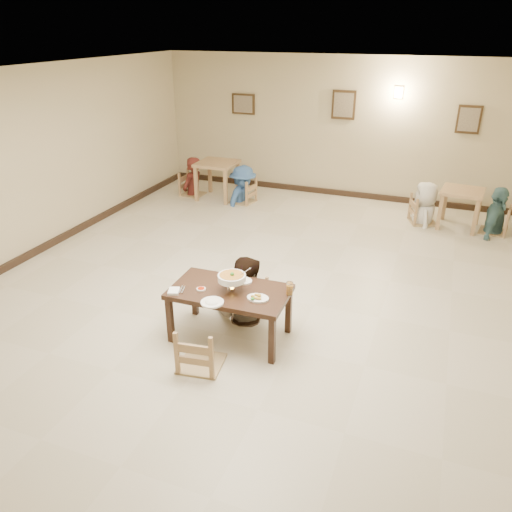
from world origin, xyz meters
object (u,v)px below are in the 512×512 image
at_px(bg_chair_ll, 192,173).
at_px(bg_chair_rr, 498,208).
at_px(bg_table_left, 217,168).
at_px(bg_diner_b, 243,166).
at_px(bg_table_right, 462,197).
at_px(bg_chair_lr, 243,180).
at_px(bg_diner_d, 502,187).
at_px(bg_chair_rl, 426,198).
at_px(bg_diner_a, 191,157).
at_px(drink_glass, 290,289).
at_px(main_diner, 244,258).
at_px(main_table, 230,295).
at_px(chair_far, 249,283).
at_px(bg_diner_c, 428,182).
at_px(chair_near, 199,327).
at_px(curry_warmer, 232,278).

xyz_separation_m(bg_chair_ll, bg_chair_rr, (6.31, 0.01, -0.02)).
height_order(bg_table_left, bg_chair_rr, bg_chair_rr).
bearing_deg(bg_diner_b, bg_table_right, -81.97).
distance_m(bg_chair_lr, bg_diner_d, 5.06).
bearing_deg(bg_chair_lr, bg_chair_rl, 101.39).
bearing_deg(bg_table_left, bg_chair_lr, -4.90).
bearing_deg(bg_chair_ll, bg_table_right, -88.68).
bearing_deg(bg_diner_a, bg_chair_lr, 93.85).
relative_size(drink_glass, bg_table_right, 0.19).
bearing_deg(main_diner, bg_diner_b, -70.28).
relative_size(main_table, bg_chair_rr, 1.47).
bearing_deg(bg_diner_b, bg_chair_ll, 94.11).
height_order(bg_table_left, bg_chair_lr, bg_chair_lr).
xyz_separation_m(bg_table_right, bg_chair_rr, (0.63, -0.04, -0.12)).
bearing_deg(chair_far, bg_table_left, 124.56).
bearing_deg(bg_diner_c, drink_glass, -27.38).
distance_m(drink_glass, bg_diner_a, 6.09).
distance_m(bg_chair_ll, bg_diner_d, 6.32).
bearing_deg(bg_chair_rl, bg_table_right, -111.34).
bearing_deg(bg_table_left, chair_near, -66.86).
relative_size(chair_near, bg_table_left, 1.24).
bearing_deg(bg_table_left, bg_chair_rl, 0.84).
bearing_deg(bg_table_left, bg_chair_ll, 179.96).
relative_size(main_table, bg_chair_ll, 1.42).
bearing_deg(bg_diner_a, main_table, 38.53).
xyz_separation_m(chair_far, bg_table_right, (2.59, 4.32, 0.17)).
bearing_deg(main_table, chair_near, -98.91).
relative_size(chair_far, bg_table_right, 1.07).
distance_m(chair_far, curry_warmer, 0.78).
relative_size(bg_chair_lr, bg_diner_c, 0.61).
height_order(bg_diner_c, bg_diner_d, bg_diner_d).
height_order(main_table, bg_chair_rl, bg_chair_rl).
relative_size(bg_chair_rr, bg_diner_c, 0.60).
distance_m(main_table, bg_diner_b, 5.19).
xyz_separation_m(main_diner, bg_chair_rr, (3.25, 4.39, -0.36)).
bearing_deg(bg_table_right, bg_diner_d, -3.76).
bearing_deg(bg_chair_lr, bg_table_left, -85.31).
height_order(main_table, curry_warmer, curry_warmer).
bearing_deg(bg_diner_d, bg_diner_c, 101.86).
height_order(main_diner, bg_chair_rl, main_diner).
height_order(main_diner, bg_diner_a, bg_diner_a).
height_order(chair_far, bg_table_right, chair_far).
bearing_deg(chair_far, drink_glass, -30.50).
height_order(drink_glass, bg_chair_rl, bg_chair_rl).
bearing_deg(bg_diner_b, bg_diner_a, 94.11).
height_order(chair_far, bg_diner_a, bg_diner_a).
bearing_deg(chair_far, bg_diner_b, 118.05).
bearing_deg(main_table, main_diner, 91.96).
xyz_separation_m(bg_chair_lr, bg_chair_rr, (5.05, 0.07, -0.01)).
relative_size(chair_far, curry_warmer, 2.34).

